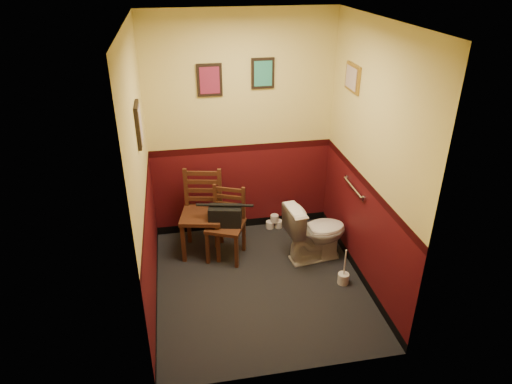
% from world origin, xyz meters
% --- Properties ---
extents(floor, '(2.20, 2.40, 0.00)m').
position_xyz_m(floor, '(0.00, 0.00, 0.00)').
color(floor, black).
rests_on(floor, ground).
extents(ceiling, '(2.20, 2.40, 0.00)m').
position_xyz_m(ceiling, '(0.00, 0.00, 2.70)').
color(ceiling, silver).
rests_on(ceiling, ground).
extents(wall_back, '(2.20, 0.00, 2.70)m').
position_xyz_m(wall_back, '(0.00, 1.20, 1.35)').
color(wall_back, '#490C10').
rests_on(wall_back, ground).
extents(wall_front, '(2.20, 0.00, 2.70)m').
position_xyz_m(wall_front, '(0.00, -1.20, 1.35)').
color(wall_front, '#490C10').
rests_on(wall_front, ground).
extents(wall_left, '(0.00, 2.40, 2.70)m').
position_xyz_m(wall_left, '(-1.10, 0.00, 1.35)').
color(wall_left, '#490C10').
rests_on(wall_left, ground).
extents(wall_right, '(0.00, 2.40, 2.70)m').
position_xyz_m(wall_right, '(1.10, 0.00, 1.35)').
color(wall_right, '#490C10').
rests_on(wall_right, ground).
extents(grab_bar, '(0.05, 0.56, 0.06)m').
position_xyz_m(grab_bar, '(1.07, 0.25, 0.95)').
color(grab_bar, silver).
rests_on(grab_bar, wall_right).
extents(framed_print_back_a, '(0.28, 0.04, 0.36)m').
position_xyz_m(framed_print_back_a, '(-0.35, 1.18, 1.95)').
color(framed_print_back_a, black).
rests_on(framed_print_back_a, wall_back).
extents(framed_print_back_b, '(0.26, 0.04, 0.34)m').
position_xyz_m(framed_print_back_b, '(0.25, 1.18, 2.00)').
color(framed_print_back_b, black).
rests_on(framed_print_back_b, wall_back).
extents(framed_print_left, '(0.04, 0.30, 0.38)m').
position_xyz_m(framed_print_left, '(-1.08, 0.10, 1.85)').
color(framed_print_left, black).
rests_on(framed_print_left, wall_left).
extents(framed_print_right, '(0.04, 0.34, 0.28)m').
position_xyz_m(framed_print_right, '(1.08, 0.60, 2.05)').
color(framed_print_right, olive).
rests_on(framed_print_right, wall_right).
extents(toilet, '(0.77, 0.50, 0.71)m').
position_xyz_m(toilet, '(0.72, 0.37, 0.35)').
color(toilet, white).
rests_on(toilet, floor).
extents(toilet_brush, '(0.12, 0.12, 0.43)m').
position_xyz_m(toilet_brush, '(0.89, -0.15, 0.07)').
color(toilet_brush, silver).
rests_on(toilet_brush, floor).
extents(chair_left, '(0.55, 0.55, 1.00)m').
position_xyz_m(chair_left, '(-0.54, 0.77, 0.50)').
color(chair_left, '#462415').
rests_on(chair_left, floor).
extents(chair_right, '(0.52, 0.52, 0.85)m').
position_xyz_m(chair_right, '(-0.28, 0.61, 0.43)').
color(chair_right, '#462415').
rests_on(chair_right, floor).
extents(handbag, '(0.40, 0.26, 0.27)m').
position_xyz_m(handbag, '(-0.30, 0.57, 0.56)').
color(handbag, black).
rests_on(handbag, chair_right).
extents(tp_stack, '(0.22, 0.11, 0.19)m').
position_xyz_m(tp_stack, '(0.40, 1.10, 0.08)').
color(tp_stack, silver).
rests_on(tp_stack, floor).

